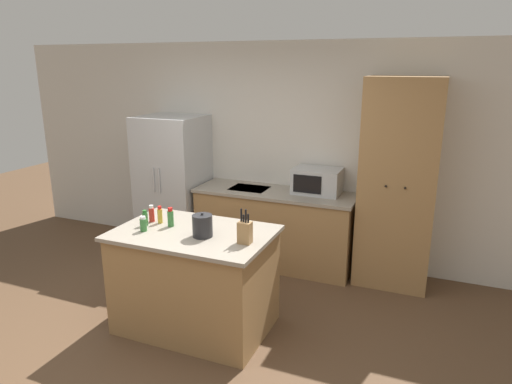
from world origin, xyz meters
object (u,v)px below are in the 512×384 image
Objects in this scene: spice_bottle_green_herb at (152,214)px; fire_extinguisher at (136,232)px; knife_block at (245,232)px; kettle at (202,226)px; microwave at (317,181)px; spice_bottle_amber_oil at (160,215)px; spice_bottle_tall_dark at (145,218)px; spice_bottle_pale_salt at (171,218)px; pantry_cabinet at (398,185)px; spice_bottle_short_red at (143,224)px; refrigerator at (174,184)px.

fire_extinguisher is (-1.26, 1.37, -0.83)m from spice_bottle_green_herb.
knife_block reaches higher than kettle.
spice_bottle_amber_oil is (-1.04, -1.61, -0.05)m from microwave.
spice_bottle_pale_salt is at bearing 16.83° from spice_bottle_tall_dark.
spice_bottle_short_red is at bearing -137.70° from pantry_cabinet.
spice_bottle_short_red is 0.23m from spice_bottle_amber_oil.
pantry_cabinet reaches higher than refrigerator.
refrigerator is at bearing -178.30° from pantry_cabinet.
pantry_cabinet reaches higher than kettle.
knife_block is 0.39m from kettle.
spice_bottle_green_herb is 2.03m from fire_extinguisher.
spice_bottle_green_herb is at bearing -142.78° from pantry_cabinet.
spice_bottle_green_herb reaches higher than spice_bottle_tall_dark.
spice_bottle_tall_dark is at bearing 177.43° from knife_block.
pantry_cabinet is 14.05× the size of spice_bottle_green_herb.
spice_bottle_short_red is 0.77× the size of spice_bottle_pale_salt.
refrigerator is at bearing 118.28° from spice_bottle_amber_oil.
pantry_cabinet is 15.39× the size of spice_bottle_tall_dark.
knife_block is at bearing -8.29° from spice_bottle_pale_salt.
spice_bottle_short_red is 0.25m from spice_bottle_green_herb.
spice_bottle_tall_dark is 0.14m from spice_bottle_amber_oil.
pantry_cabinet is 13.68× the size of spice_bottle_amber_oil.
kettle reaches higher than spice_bottle_green_herb.
spice_bottle_short_red is at bearing -94.07° from spice_bottle_amber_oil.
microwave is at bearing 61.18° from spice_bottle_pale_salt.
pantry_cabinet is at bearing 1.70° from refrigerator.
knife_block is at bearing -0.68° from kettle.
pantry_cabinet is 5.64× the size of fire_extinguisher.
pantry_cabinet reaches higher than fire_extinguisher.
pantry_cabinet reaches higher than microwave.
knife_block reaches higher than spice_bottle_green_herb.
refrigerator is 0.78× the size of pantry_cabinet.
fire_extinguisher is (-1.49, 1.41, -0.84)m from spice_bottle_pale_salt.
fire_extinguisher is at bearing -174.32° from microwave.
spice_bottle_amber_oil is at bearing 164.67° from spice_bottle_pale_salt.
spice_bottle_green_herb is at bearing 92.97° from spice_bottle_tall_dark.
spice_bottle_amber_oil is (0.79, -1.46, 0.14)m from refrigerator.
spice_bottle_green_herb is at bearing 177.74° from spice_bottle_amber_oil.
spice_bottle_green_herb reaches higher than spice_bottle_short_red.
fire_extinguisher is (-3.28, -0.17, -0.94)m from pantry_cabinet.
kettle is at bearing 179.32° from knife_block.
pantry_cabinet is 4.16× the size of microwave.
pantry_cabinet is 1.98m from knife_block.
spice_bottle_amber_oil is (-0.92, 0.15, -0.02)m from knife_block.
kettle is (1.31, -1.61, 0.16)m from refrigerator.
spice_bottle_pale_salt is at bearing 171.71° from knife_block.
pantry_cabinet is 3.42m from fire_extinguisher.
microwave is at bearing 57.02° from spice_bottle_amber_oil.
knife_block is 2.86m from fire_extinguisher.
kettle reaches higher than spice_bottle_tall_dark.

